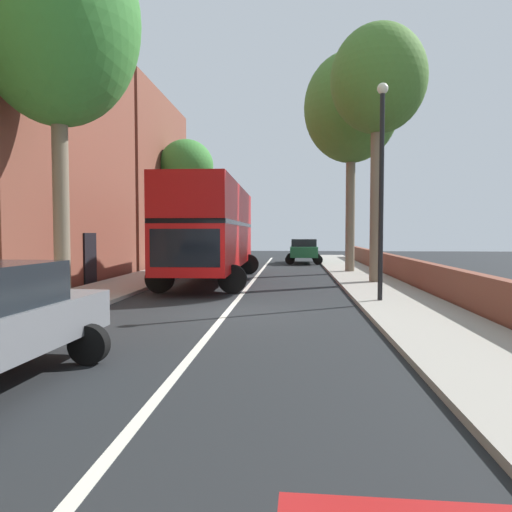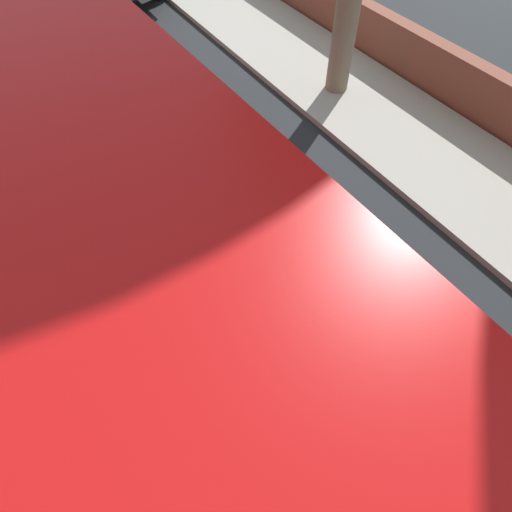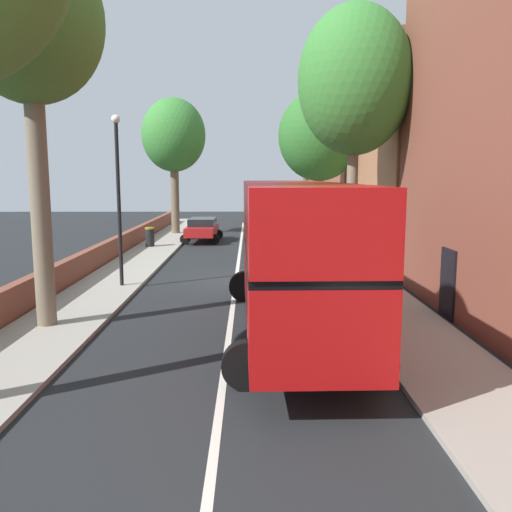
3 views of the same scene
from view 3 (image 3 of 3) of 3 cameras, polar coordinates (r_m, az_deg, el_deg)
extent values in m
plane|color=black|center=(22.10, -2.12, -2.56)|extent=(84.00, 84.00, 0.00)
cube|color=silver|center=(22.10, -2.12, -2.55)|extent=(0.16, 54.00, 0.01)
cube|color=#9E998E|center=(22.50, 10.46, -2.34)|extent=(2.60, 60.00, 0.12)
cube|color=#9E998E|center=(22.74, -14.57, -2.36)|extent=(2.60, 60.00, 0.12)
cube|color=brown|center=(40.48, 10.80, 10.14)|extent=(4.00, 11.52, 10.97)
cube|color=#194C23|center=(40.24, 7.79, 3.90)|extent=(0.08, 1.10, 2.10)
cube|color=#9E6647|center=(28.80, 15.55, 9.77)|extent=(4.00, 11.52, 10.05)
cube|color=maroon|center=(28.48, 11.31, 1.92)|extent=(0.08, 1.10, 2.10)
cube|color=black|center=(17.06, 19.63, -2.78)|extent=(0.08, 1.10, 2.10)
cube|color=brown|center=(23.08, -18.35, -1.17)|extent=(0.36, 54.00, 1.06)
cube|color=#B70F10|center=(14.48, 3.85, -2.23)|extent=(2.71, 11.40, 1.70)
cube|color=black|center=(14.34, 3.88, 1.42)|extent=(2.73, 11.29, 0.16)
cube|color=#B70F10|center=(14.26, 3.92, 4.73)|extent=(2.71, 11.40, 1.50)
cube|color=black|center=(20.04, 2.29, 1.03)|extent=(2.20, 0.10, 1.19)
cylinder|color=black|center=(18.41, -1.32, -3.22)|extent=(1.01, 0.32, 1.00)
cylinder|color=black|center=(18.60, 6.60, -3.15)|extent=(1.01, 0.32, 1.00)
cylinder|color=black|center=(10.96, -1.03, -11.48)|extent=(1.01, 0.32, 1.00)
cylinder|color=black|center=(11.28, 12.34, -11.09)|extent=(1.01, 0.32, 1.00)
cube|color=#AD1919|center=(34.89, -5.71, 2.76)|extent=(1.89, 4.60, 0.56)
cube|color=black|center=(35.07, -5.68, 3.63)|extent=(1.70, 2.55, 0.46)
cylinder|color=black|center=(33.45, -4.42, 1.77)|extent=(0.65, 0.24, 0.64)
cylinder|color=black|center=(33.66, -7.51, 1.76)|extent=(0.65, 0.24, 0.64)
cylinder|color=black|center=(36.25, -4.02, 2.30)|extent=(0.65, 0.24, 0.64)
cylinder|color=black|center=(36.45, -6.88, 2.29)|extent=(0.65, 0.24, 0.64)
cube|color=slate|center=(28.54, 3.22, 1.57)|extent=(1.99, 4.48, 0.62)
cube|color=black|center=(28.69, 3.23, 2.83)|extent=(1.75, 2.49, 0.59)
cylinder|color=black|center=(27.29, 5.18, 0.22)|extent=(0.65, 0.25, 0.64)
cylinder|color=black|center=(27.25, 1.35, 0.25)|extent=(0.65, 0.25, 0.64)
cylinder|color=black|center=(29.98, 4.91, 0.98)|extent=(0.65, 0.25, 0.64)
cylinder|color=black|center=(29.95, 1.42, 1.00)|extent=(0.65, 0.25, 0.64)
cylinder|color=brown|center=(31.93, 6.62, 5.73)|extent=(0.52, 0.52, 5.20)
ellipsoid|color=#2D6B28|center=(31.97, 6.74, 12.53)|extent=(4.75, 4.75, 5.17)
cylinder|color=brown|center=(39.28, -8.58, 6.67)|extent=(0.59, 0.59, 5.82)
ellipsoid|color=#387F33|center=(39.37, -8.71, 12.55)|extent=(4.49, 4.49, 5.16)
cylinder|color=#7A6B56|center=(21.98, 10.11, 6.33)|extent=(0.43, 0.43, 6.67)
ellipsoid|color=#387F33|center=(22.27, 10.42, 17.83)|extent=(4.44, 4.44, 5.75)
cylinder|color=#7A6B56|center=(15.77, -21.91, 5.94)|extent=(0.53, 0.53, 7.17)
ellipsoid|color=#47752D|center=(16.26, -22.87, 22.12)|extent=(3.81, 3.81, 4.31)
cylinder|color=brown|center=(44.50, 5.26, 6.85)|extent=(0.45, 0.45, 5.68)
ellipsoid|color=#2D6B28|center=(44.55, 5.32, 11.71)|extent=(3.75, 3.75, 4.00)
cylinder|color=black|center=(20.73, -14.30, 5.15)|extent=(0.14, 0.14, 6.00)
sphere|color=silver|center=(20.79, -14.63, 13.84)|extent=(0.32, 0.32, 0.32)
cylinder|color=black|center=(32.18, -11.17, 1.91)|extent=(0.52, 0.52, 1.01)
cylinder|color=olive|center=(32.12, -11.20, 2.90)|extent=(0.55, 0.55, 0.10)
camera|label=1|loc=(34.32, -4.50, 4.94)|focal=33.08mm
camera|label=2|loc=(16.16, 2.82, 12.59)|focal=31.09mm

